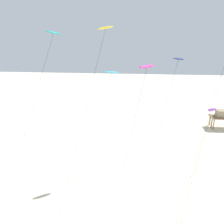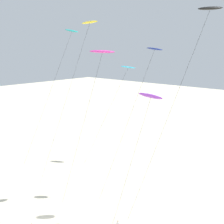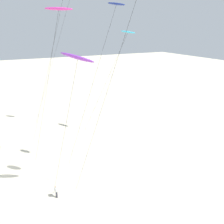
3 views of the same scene
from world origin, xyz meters
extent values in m
plane|color=beige|center=(0.00, 0.00, 0.00)|extent=(260.00, 260.00, 0.00)
ellipsoid|color=#33BFE0|center=(-2.12, 20.19, 18.28)|extent=(2.66, 1.98, 0.58)
cylinder|color=#262626|center=(-4.99, 17.21, 9.09)|extent=(5.78, 5.99, 18.19)
ellipsoid|color=#D8339E|center=(2.90, 8.28, 20.81)|extent=(2.31, 3.18, 0.47)
cylinder|color=#262626|center=(0.83, 6.13, 10.34)|extent=(4.17, 4.33, 20.69)
cylinder|color=#262626|center=(10.58, 10.45, 12.48)|extent=(5.69, 5.90, 24.97)
cylinder|color=#262626|center=(-4.89, 7.70, 12.35)|extent=(6.08, 6.31, 24.71)
ellipsoid|color=navy|center=(7.09, 13.36, 21.15)|extent=(1.96, 1.76, 0.52)
cylinder|color=#262626|center=(4.59, 10.76, 10.53)|extent=(5.04, 5.22, 21.07)
ellipsoid|color=purple|center=(10.15, 7.90, 16.28)|extent=(2.01, 3.12, 1.42)
cylinder|color=#262626|center=(8.69, 6.38, 8.07)|extent=(2.96, 3.07, 16.16)
cylinder|color=#262626|center=(-12.62, 9.85, 12.11)|extent=(7.12, 7.39, 24.22)
cylinder|color=#33333D|center=(8.16, 5.05, 0.44)|extent=(0.22, 0.22, 0.88)
cube|color=white|center=(8.16, 5.05, 1.17)|extent=(0.39, 0.38, 0.58)
sphere|color=beige|center=(8.16, 5.05, 1.57)|extent=(0.20, 0.20, 0.20)
cylinder|color=white|center=(8.32, 4.90, 1.22)|extent=(0.40, 0.44, 0.39)
cylinder|color=white|center=(7.99, 5.20, 1.22)|extent=(0.40, 0.44, 0.39)
camera|label=1|loc=(1.50, -15.50, 23.88)|focal=34.73mm
camera|label=2|loc=(22.08, -12.05, 20.51)|focal=35.78mm
camera|label=3|loc=(29.72, 1.73, 18.67)|focal=35.28mm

